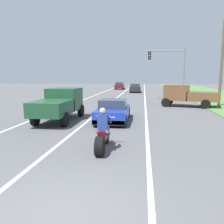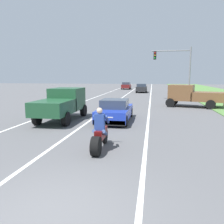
% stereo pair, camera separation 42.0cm
% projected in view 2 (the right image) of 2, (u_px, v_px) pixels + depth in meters
% --- Properties ---
extents(ground_plane, '(160.00, 160.00, 0.00)m').
position_uv_depth(ground_plane, '(48.00, 215.00, 4.60)').
color(ground_plane, '#565659').
extents(lane_stripe_left_solid, '(0.14, 120.00, 0.01)m').
position_uv_depth(lane_stripe_left_solid, '(83.00, 102.00, 24.98)').
color(lane_stripe_left_solid, white).
rests_on(lane_stripe_left_solid, ground).
extents(lane_stripe_right_solid, '(0.14, 120.00, 0.01)m').
position_uv_depth(lane_stripe_right_solid, '(150.00, 103.00, 23.76)').
color(lane_stripe_right_solid, white).
rests_on(lane_stripe_right_solid, ground).
extents(lane_stripe_centre_dashed, '(0.14, 120.00, 0.01)m').
position_uv_depth(lane_stripe_centre_dashed, '(116.00, 102.00, 24.37)').
color(lane_stripe_centre_dashed, white).
rests_on(lane_stripe_centre_dashed, ground).
extents(motorcycle_with_rider, '(0.70, 2.21, 1.62)m').
position_uv_depth(motorcycle_with_rider, '(100.00, 135.00, 8.52)').
color(motorcycle_with_rider, black).
rests_on(motorcycle_with_rider, ground).
extents(sports_car_blue, '(1.84, 4.30, 1.37)m').
position_uv_depth(sports_car_blue, '(115.00, 111.00, 14.16)').
color(sports_car_blue, '#1E38B2').
rests_on(sports_car_blue, ground).
extents(pickup_truck_left_lane_dark_green, '(2.02, 4.80, 1.98)m').
position_uv_depth(pickup_truck_left_lane_dark_green, '(62.00, 103.00, 14.41)').
color(pickup_truck_left_lane_dark_green, '#1E4C2D').
rests_on(pickup_truck_left_lane_dark_green, ground).
extents(pickup_truck_right_shoulder_brown, '(5.14, 3.14, 1.98)m').
position_uv_depth(pickup_truck_right_shoulder_brown, '(192.00, 95.00, 20.62)').
color(pickup_truck_right_shoulder_brown, brown).
rests_on(pickup_truck_right_shoulder_brown, ground).
extents(traffic_light_mast_near, '(4.41, 0.34, 6.00)m').
position_uv_depth(traffic_light_mast_near, '(178.00, 65.00, 26.06)').
color(traffic_light_mast_near, gray).
rests_on(traffic_light_mast_near, ground).
extents(distant_car_far_ahead, '(1.80, 4.00, 1.50)m').
position_uv_depth(distant_car_far_ahead, '(142.00, 88.00, 39.38)').
color(distant_car_far_ahead, '#262628').
rests_on(distant_car_far_ahead, ground).
extents(distant_car_further_ahead, '(1.80, 4.00, 1.50)m').
position_uv_depth(distant_car_further_ahead, '(126.00, 86.00, 49.23)').
color(distant_car_further_ahead, maroon).
rests_on(distant_car_further_ahead, ground).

